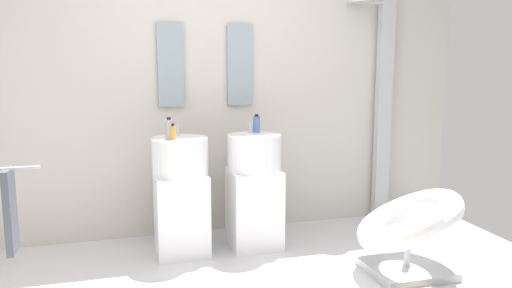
{
  "coord_description": "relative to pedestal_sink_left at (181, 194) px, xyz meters",
  "views": [
    {
      "loc": [
        -0.8,
        -2.76,
        1.52
      ],
      "look_at": [
        0.15,
        0.55,
        0.95
      ],
      "focal_mm": 35.82,
      "sensor_mm": 36.0,
      "label": 1
    }
  ],
  "objects": [
    {
      "name": "pedestal_sink_left",
      "position": [
        0.0,
        0.0,
        0.0
      ],
      "size": [
        0.43,
        0.43,
        1.03
      ],
      "color": "white",
      "rests_on": "ground_plane"
    },
    {
      "name": "soap_bottle_amber",
      "position": [
        -0.06,
        -0.08,
        0.5
      ],
      "size": [
        0.05,
        0.05,
        0.12
      ],
      "color": "#C68C38",
      "rests_on": "pedestal_sink_left"
    },
    {
      "name": "towel_rack",
      "position": [
        -1.12,
        -0.72,
        0.15
      ],
      "size": [
        0.37,
        0.22,
        0.95
      ],
      "color": "#B7BABF",
      "rests_on": "ground_plane"
    },
    {
      "name": "vanity_mirror_right",
      "position": [
        0.6,
        0.46,
        0.99
      ],
      "size": [
        0.22,
        0.03,
        0.69
      ],
      "primitive_type": "cube",
      "color": "#8C9EA8"
    },
    {
      "name": "pedestal_sink_right",
      "position": [
        0.6,
        0.0,
        0.0
      ],
      "size": [
        0.43,
        0.43,
        1.03
      ],
      "color": "white",
      "rests_on": "ground_plane"
    },
    {
      "name": "lounge_chair",
      "position": [
        1.5,
        -0.83,
        -0.13
      ],
      "size": [
        1.06,
        1.06,
        0.65
      ],
      "color": "#B7BABF",
      "rests_on": "ground_plane"
    },
    {
      "name": "shower_column",
      "position": [
        1.96,
        0.41,
        0.6
      ],
      "size": [
        0.49,
        0.24,
        2.05
      ],
      "color": "#B7BABF",
      "rests_on": "ground_plane"
    },
    {
      "name": "rear_partition",
      "position": [
        0.3,
        0.53,
        0.82
      ],
      "size": [
        4.8,
        0.1,
        2.6
      ],
      "primitive_type": "cube",
      "color": "beige",
      "rests_on": "ground_plane"
    },
    {
      "name": "vanity_mirror_left",
      "position": [
        0.0,
        0.46,
        0.99
      ],
      "size": [
        0.22,
        0.03,
        0.69
      ],
      "primitive_type": "cube",
      "color": "#8C9EA8"
    },
    {
      "name": "soap_bottle_grey",
      "position": [
        -0.09,
        -0.07,
        0.53
      ],
      "size": [
        0.06,
        0.06,
        0.17
      ],
      "color": "#99999E",
      "rests_on": "pedestal_sink_left"
    },
    {
      "name": "soap_bottle_blue",
      "position": [
        0.65,
        0.13,
        0.52
      ],
      "size": [
        0.06,
        0.06,
        0.15
      ],
      "color": "#4C72B7",
      "rests_on": "pedestal_sink_right"
    }
  ]
}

